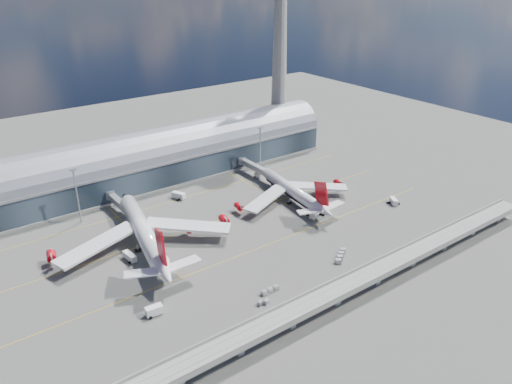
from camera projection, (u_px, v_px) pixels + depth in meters
ground at (243, 238)px, 209.74m from camera, size 500.00×500.00×0.00m
taxi_lines at (215, 219)px, 225.89m from camera, size 200.00×80.12×0.01m
terminal at (158, 160)px, 261.96m from camera, size 200.00×30.00×28.00m
control_tower at (279, 63)px, 294.49m from camera, size 19.00×19.00×103.00m
guideway at (337, 291)px, 167.33m from camera, size 220.00×8.50×7.20m
floodlight_mast_left at (77, 194)px, 217.28m from camera, size 3.00×0.70×25.70m
floodlight_mast_right at (260, 148)px, 271.13m from camera, size 3.00×0.70×25.70m
airliner_left at (144, 233)px, 199.99m from camera, size 73.56×77.47×23.75m
airliner_right at (293, 191)px, 240.39m from camera, size 59.98×62.73×19.92m
jet_bridge_left at (119, 203)px, 228.92m from camera, size 4.40×28.00×7.25m
jet_bridge_right at (255, 167)px, 268.50m from camera, size 4.40×32.00×7.25m
service_truck_0 at (130, 257)px, 193.96m from camera, size 3.17×7.30×2.93m
service_truck_1 at (154, 311)px, 163.71m from camera, size 5.93×3.26×3.32m
service_truck_2 at (315, 212)px, 227.65m from camera, size 9.34×6.50×3.31m
service_truck_3 at (394, 201)px, 238.96m from camera, size 4.92×6.33×2.89m
service_truck_4 at (258, 176)px, 268.08m from camera, size 2.40×4.52×2.56m
service_truck_5 at (179, 195)px, 244.37m from camera, size 5.19×7.21×3.26m
cargo_train_0 at (263, 302)px, 169.10m from camera, size 4.56×2.70×1.48m
cargo_train_1 at (270, 290)px, 175.22m from camera, size 7.42×1.70×1.65m
cargo_train_2 at (341, 256)px, 195.50m from camera, size 10.09×7.39×1.82m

